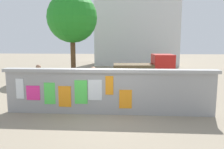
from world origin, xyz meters
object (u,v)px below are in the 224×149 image
(bicycle_near, at_px, (76,81))
(tree_roadside, at_px, (72,18))
(person_walking, at_px, (93,82))
(bicycle_far, at_px, (101,85))
(motorcycle, at_px, (172,87))
(person_bystander, at_px, (39,79))
(auto_rickshaw_truck, at_px, (146,70))

(bicycle_near, distance_m, tree_roadside, 6.36)
(bicycle_near, distance_m, person_walking, 3.85)
(bicycle_far, xyz_separation_m, tree_roadside, (-2.78, 5.62, 4.01))
(bicycle_near, xyz_separation_m, person_walking, (1.55, -3.47, 0.62))
(person_walking, bearing_deg, bicycle_near, 114.09)
(motorcycle, bearing_deg, person_walking, -154.67)
(person_walking, bearing_deg, person_bystander, 165.90)
(bicycle_near, height_order, person_walking, person_walking)
(motorcycle, xyz_separation_m, bicycle_far, (-3.55, 0.94, -0.10))
(bicycle_near, bearing_deg, bicycle_far, -28.74)
(auto_rickshaw_truck, bearing_deg, tree_roadside, 147.22)
(person_bystander, bearing_deg, person_walking, -14.10)
(bicycle_far, distance_m, person_walking, 2.69)
(motorcycle, bearing_deg, tree_roadside, 134.01)
(person_walking, height_order, person_bystander, same)
(bicycle_near, distance_m, person_bystander, 3.06)
(auto_rickshaw_truck, xyz_separation_m, motorcycle, (0.98, -3.11, -0.44))
(motorcycle, bearing_deg, bicycle_far, 165.12)
(motorcycle, height_order, tree_roadside, tree_roadside)
(bicycle_near, bearing_deg, auto_rickshaw_truck, 17.78)
(bicycle_far, height_order, person_bystander, person_bystander)
(bicycle_near, relative_size, bicycle_far, 1.02)
(bicycle_near, xyz_separation_m, bicycle_far, (1.54, -0.84, 0.00))
(bicycle_far, distance_m, person_bystander, 3.30)
(motorcycle, distance_m, tree_roadside, 9.93)
(tree_roadside, bearing_deg, person_bystander, -88.39)
(bicycle_far, bearing_deg, bicycle_near, 151.26)
(motorcycle, bearing_deg, auto_rickshaw_truck, 107.46)
(bicycle_near, relative_size, person_walking, 1.05)
(auto_rickshaw_truck, distance_m, motorcycle, 3.29)
(auto_rickshaw_truck, xyz_separation_m, person_walking, (-2.57, -4.79, 0.09))
(auto_rickshaw_truck, relative_size, bicycle_far, 2.20)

